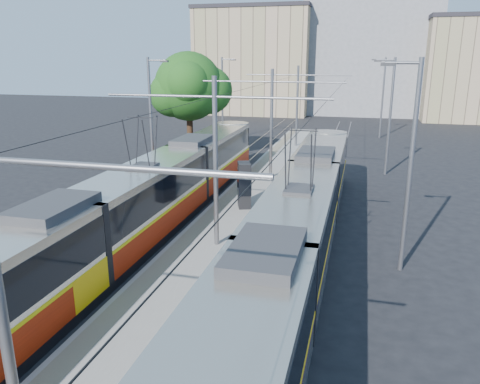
# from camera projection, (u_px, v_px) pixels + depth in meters

# --- Properties ---
(ground) EXTENTS (160.00, 160.00, 0.00)m
(ground) POSITION_uv_depth(u_px,v_px,m) (129.00, 364.00, 12.65)
(ground) COLOR black
(ground) RESTS_ON ground
(platform) EXTENTS (4.00, 50.00, 0.30)m
(platform) POSITION_uv_depth(u_px,v_px,m) (261.00, 191.00, 28.42)
(platform) COLOR gray
(platform) RESTS_ON ground
(tactile_strip_left) EXTENTS (0.70, 50.00, 0.01)m
(tactile_strip_left) POSITION_uv_depth(u_px,v_px,m) (238.00, 187.00, 28.72)
(tactile_strip_left) COLOR gray
(tactile_strip_left) RESTS_ON platform
(tactile_strip_right) EXTENTS (0.70, 50.00, 0.01)m
(tactile_strip_right) POSITION_uv_depth(u_px,v_px,m) (285.00, 190.00, 28.02)
(tactile_strip_right) COLOR gray
(tactile_strip_right) RESTS_ON platform
(rails) EXTENTS (8.71, 70.00, 0.03)m
(rails) POSITION_uv_depth(u_px,v_px,m) (261.00, 193.00, 28.45)
(rails) COLOR gray
(rails) RESTS_ON ground
(tram_left) EXTENTS (2.43, 31.80, 5.50)m
(tram_left) POSITION_uv_depth(u_px,v_px,m) (145.00, 202.00, 21.14)
(tram_left) COLOR black
(tram_left) RESTS_ON ground
(tram_right) EXTENTS (2.43, 30.54, 5.50)m
(tram_right) POSITION_uv_depth(u_px,v_px,m) (298.00, 227.00, 17.49)
(tram_right) COLOR black
(tram_right) RESTS_ON ground
(catenary) EXTENTS (9.20, 70.00, 7.00)m
(catenary) POSITION_uv_depth(u_px,v_px,m) (251.00, 126.00, 24.56)
(catenary) COLOR slate
(catenary) RESTS_ON platform
(street_lamps) EXTENTS (15.18, 38.22, 8.00)m
(street_lamps) POSITION_uv_depth(u_px,v_px,m) (274.00, 117.00, 31.02)
(street_lamps) COLOR slate
(street_lamps) RESTS_ON ground
(shelter) EXTENTS (0.99, 1.25, 2.41)m
(shelter) POSITION_uv_depth(u_px,v_px,m) (244.00, 184.00, 24.65)
(shelter) COLOR black
(shelter) RESTS_ON platform
(tree) EXTENTS (5.82, 5.38, 8.45)m
(tree) POSITION_uv_depth(u_px,v_px,m) (194.00, 88.00, 36.23)
(tree) COLOR #382314
(tree) RESTS_ON ground
(building_left) EXTENTS (16.32, 12.24, 14.87)m
(building_left) POSITION_uv_depth(u_px,v_px,m) (257.00, 61.00, 68.79)
(building_left) COLOR tan
(building_left) RESTS_ON ground
(building_centre) EXTENTS (18.36, 14.28, 16.93)m
(building_centre) POSITION_uv_depth(u_px,v_px,m) (369.00, 54.00, 68.35)
(building_centre) COLOR gray
(building_centre) RESTS_ON ground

